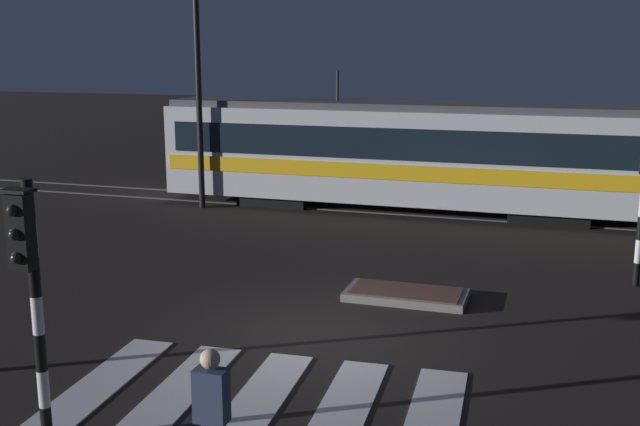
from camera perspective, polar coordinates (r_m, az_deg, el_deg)
ground_plane at (r=13.23m, az=-0.17°, el=-9.17°), size 120.00×120.00×0.00m
rail_near at (r=22.54m, az=7.60°, el=-0.21°), size 80.00×0.12×0.03m
rail_far at (r=23.93m, az=8.21°, el=0.50°), size 80.00×0.12×0.03m
crosswalk_zebra at (r=10.40m, az=-5.96°, el=-15.44°), size 5.79×5.06×0.02m
traffic_island at (r=15.16m, az=6.41°, el=-6.07°), size 2.35×1.13×0.18m
traffic_light_kerb_mid_left at (r=9.69m, az=-20.84°, el=-4.32°), size 0.36×0.42×3.34m
street_lamp_trackside_left at (r=23.16m, az=-9.39°, el=11.49°), size 0.44×1.21×7.25m
tram at (r=23.03m, az=6.65°, el=4.46°), size 15.10×2.58×4.15m
pedestrian_waiting_at_kerb at (r=8.64m, az=-8.03°, el=-15.13°), size 0.36×0.24×1.71m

